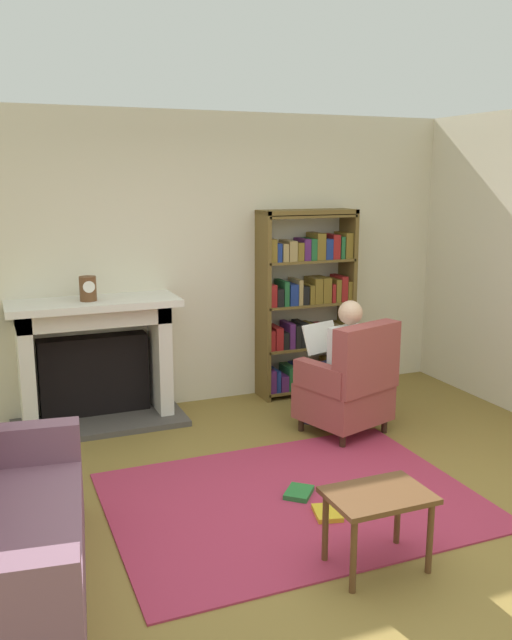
{
  "coord_description": "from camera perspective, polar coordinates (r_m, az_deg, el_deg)",
  "views": [
    {
      "loc": [
        -1.79,
        -3.44,
        2.13
      ],
      "look_at": [
        0.1,
        1.2,
        1.05
      ],
      "focal_mm": 37.69,
      "sensor_mm": 36.0,
      "label": 1
    }
  ],
  "objects": [
    {
      "name": "scattered_books",
      "position": [
        4.59,
        5.99,
        -15.14
      ],
      "size": [
        0.59,
        0.58,
        0.03
      ],
      "color": "gold",
      "rests_on": "area_rug"
    },
    {
      "name": "fireplace",
      "position": [
        6.0,
        -13.51,
        -3.11
      ],
      "size": [
        1.46,
        0.64,
        1.1
      ],
      "color": "#4C4742",
      "rests_on": "ground"
    },
    {
      "name": "bookshelf",
      "position": [
        6.57,
        4.35,
        1.24
      ],
      "size": [
        0.95,
        0.32,
        1.81
      ],
      "color": "brown",
      "rests_on": "ground"
    },
    {
      "name": "sofa_floral",
      "position": [
        3.82,
        -20.94,
        -17.0
      ],
      "size": [
        0.94,
        1.78,
        0.85
      ],
      "rotation": [
        0.0,
        0.0,
        1.44
      ],
      "color": "#7B5366",
      "rests_on": "ground"
    },
    {
      "name": "seated_reader",
      "position": [
        5.66,
        7.14,
        -3.38
      ],
      "size": [
        0.47,
        0.59,
        1.14
      ],
      "rotation": [
        0.0,
        0.0,
        3.45
      ],
      "color": "silver",
      "rests_on": "ground"
    },
    {
      "name": "armchair_reading",
      "position": [
        5.64,
        7.96,
        -5.54
      ],
      "size": [
        0.8,
        0.78,
        0.97
      ],
      "rotation": [
        0.0,
        0.0,
        3.45
      ],
      "color": "#331E14",
      "rests_on": "ground"
    },
    {
      "name": "side_table",
      "position": [
        3.85,
        10.32,
        -15.17
      ],
      "size": [
        0.56,
        0.39,
        0.45
      ],
      "color": "brown",
      "rests_on": "ground"
    },
    {
      "name": "back_wall",
      "position": [
        6.3,
        -5.51,
        5.0
      ],
      "size": [
        5.6,
        0.1,
        2.7
      ],
      "primitive_type": "cube",
      "color": "beige",
      "rests_on": "ground"
    },
    {
      "name": "mantel_clock",
      "position": [
        5.76,
        -14.08,
        2.6
      ],
      "size": [
        0.14,
        0.14,
        0.21
      ],
      "color": "brown",
      "rests_on": "fireplace"
    },
    {
      "name": "ground",
      "position": [
        4.42,
        4.88,
        -16.68
      ],
      "size": [
        14.0,
        14.0,
        0.0
      ],
      "primitive_type": "plane",
      "color": "olive"
    },
    {
      "name": "area_rug",
      "position": [
        4.66,
        3.15,
        -14.99
      ],
      "size": [
        2.4,
        1.8,
        0.01
      ],
      "primitive_type": "cube",
      "color": "#A42E4A",
      "rests_on": "ground"
    }
  ]
}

